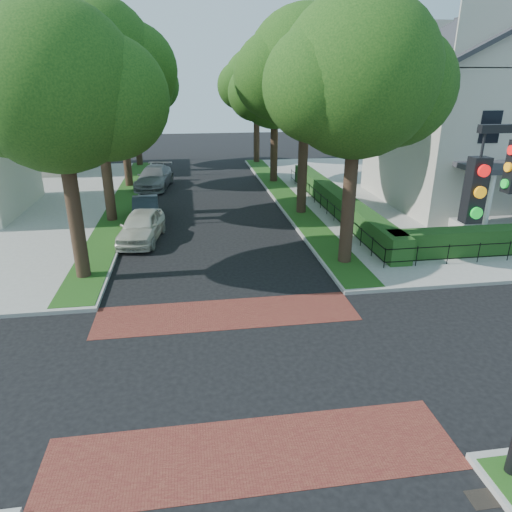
{
  "coord_description": "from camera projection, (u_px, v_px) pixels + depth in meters",
  "views": [
    {
      "loc": [
        -1.07,
        -10.82,
        7.62
      ],
      "look_at": [
        1.2,
        4.48,
        1.6
      ],
      "focal_mm": 32.0,
      "sensor_mm": 36.0,
      "label": 1
    }
  ],
  "objects": [
    {
      "name": "tree_right_mid",
      "position": [
        307.0,
        72.0,
        24.81
      ],
      "size": [
        8.25,
        7.09,
        11.22
      ],
      "color": "black",
      "rests_on": "sidewalk_ne"
    },
    {
      "name": "tree_left_near",
      "position": [
        61.0,
        90.0,
        16.17
      ],
      "size": [
        7.5,
        6.45,
        10.2
      ],
      "color": "black",
      "rests_on": "sidewalk_nw"
    },
    {
      "name": "parked_car_rear",
      "position": [
        154.0,
        177.0,
        33.86
      ],
      "size": [
        2.95,
        5.66,
        1.57
      ],
      "primitive_type": "imported",
      "rotation": [
        0.0,
        0.0,
        -0.14
      ],
      "color": "gray",
      "rests_on": "ground"
    },
    {
      "name": "tree_left_far",
      "position": [
        121.0,
        86.0,
        31.88
      ],
      "size": [
        7.0,
        6.02,
        9.86
      ],
      "color": "black",
      "rests_on": "sidewalk_nw"
    },
    {
      "name": "ground",
      "position": [
        237.0,
        368.0,
        12.88
      ],
      "size": [
        120.0,
        120.0,
        0.0
      ],
      "primitive_type": "plane",
      "color": "black",
      "rests_on": "ground"
    },
    {
      "name": "parked_car_middle",
      "position": [
        146.0,
        209.0,
        26.02
      ],
      "size": [
        1.69,
        4.17,
        1.34
      ],
      "primitive_type": "imported",
      "rotation": [
        0.0,
        0.0,
        0.07
      ],
      "color": "#212A32",
      "rests_on": "ground"
    },
    {
      "name": "house_victorian",
      "position": [
        493.0,
        107.0,
        27.77
      ],
      "size": [
        13.0,
        13.05,
        12.48
      ],
      "color": "#BCB7A8",
      "rests_on": "sidewalk_ne"
    },
    {
      "name": "tree_left_mid",
      "position": [
        97.0,
        64.0,
        23.16
      ],
      "size": [
        8.0,
        6.88,
        11.48
      ],
      "color": "black",
      "rests_on": "sidewalk_nw"
    },
    {
      "name": "parked_car_front",
      "position": [
        141.0,
        226.0,
        22.71
      ],
      "size": [
        2.42,
        4.7,
        1.53
      ],
      "primitive_type": "imported",
      "rotation": [
        0.0,
        0.0,
        -0.14
      ],
      "color": "beige",
      "rests_on": "ground"
    },
    {
      "name": "fence_main_road",
      "position": [
        324.0,
        204.0,
        27.44
      ],
      "size": [
        0.06,
        18.0,
        0.9
      ],
      "primitive_type": null,
      "color": "black",
      "rests_on": "sidewalk_ne"
    },
    {
      "name": "sidewalk_ne",
      "position": [
        476.0,
        190.0,
        33.04
      ],
      "size": [
        30.0,
        30.0,
        0.15
      ],
      "primitive_type": "cube",
      "color": "gray",
      "rests_on": "ground"
    },
    {
      "name": "tree_left_back",
      "position": [
        134.0,
        81.0,
        40.09
      ],
      "size": [
        7.75,
        6.66,
        10.44
      ],
      "color": "black",
      "rests_on": "sidewalk_nw"
    },
    {
      "name": "crosswalk_far",
      "position": [
        227.0,
        314.0,
        15.83
      ],
      "size": [
        9.0,
        2.2,
        0.01
      ],
      "primitive_type": "cube",
      "color": "maroon",
      "rests_on": "ground"
    },
    {
      "name": "house_left_far",
      "position": [
        12.0,
        112.0,
        38.42
      ],
      "size": [
        10.0,
        9.0,
        10.14
      ],
      "color": "#BCB7A8",
      "rests_on": "sidewalk_nw"
    },
    {
      "name": "grass_strip_ne",
      "position": [
        285.0,
        196.0,
        31.17
      ],
      "size": [
        1.6,
        29.8,
        0.02
      ],
      "primitive_type": "cube",
      "color": "#1D4B15",
      "rests_on": "sidewalk_ne"
    },
    {
      "name": "grass_strip_nw",
      "position": [
        123.0,
        202.0,
        29.69
      ],
      "size": [
        1.6,
        29.8,
        0.02
      ],
      "primitive_type": "cube",
      "color": "#1D4B15",
      "rests_on": "sidewalk_nw"
    },
    {
      "name": "hedge_main_road",
      "position": [
        337.0,
        201.0,
        27.49
      ],
      "size": [
        1.0,
        18.0,
        1.2
      ],
      "primitive_type": "cube",
      "color": "#204216",
      "rests_on": "sidewalk_ne"
    },
    {
      "name": "crosswalk_near",
      "position": [
        253.0,
        453.0,
        9.93
      ],
      "size": [
        9.0,
        2.2,
        0.01
      ],
      "primitive_type": "cube",
      "color": "maroon",
      "rests_on": "ground"
    },
    {
      "name": "tree_right_back",
      "position": [
        257.0,
        83.0,
        41.64
      ],
      "size": [
        7.5,
        6.45,
        10.2
      ],
      "color": "black",
      "rests_on": "sidewalk_ne"
    },
    {
      "name": "storm_drain",
      "position": [
        485.0,
        499.0,
        8.86
      ],
      "size": [
        0.65,
        0.45,
        0.01
      ],
      "primitive_type": "cube",
      "color": "black",
      "rests_on": "ground"
    },
    {
      "name": "tree_right_near",
      "position": [
        358.0,
        79.0,
        17.55
      ],
      "size": [
        7.75,
        6.67,
        10.66
      ],
      "color": "black",
      "rests_on": "sidewalk_ne"
    },
    {
      "name": "tree_right_far",
      "position": [
        276.0,
        89.0,
        33.47
      ],
      "size": [
        7.25,
        6.23,
        9.74
      ],
      "color": "black",
      "rests_on": "sidewalk_ne"
    }
  ]
}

